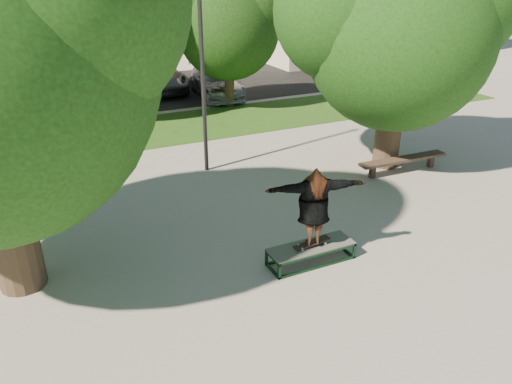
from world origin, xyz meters
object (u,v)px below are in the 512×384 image
car_grey (156,75)px  car_silver_b (216,82)px  grind_box (311,254)px  bench (403,160)px  tree_right (396,24)px  lamppost (202,62)px

car_grey → car_silver_b: (2.15, -2.42, -0.05)m
grind_box → bench: size_ratio=0.62×
grind_box → car_silver_b: car_silver_b is taller
tree_right → bench: bearing=-75.9°
lamppost → bench: bearing=-27.5°
tree_right → bench: size_ratio=2.26×
bench → car_silver_b: 11.26m
lamppost → car_silver_b: lamppost is taller
tree_right → bench: tree_right is taller
car_grey → car_silver_b: size_ratio=1.13×
grind_box → bench: bench is taller
bench → car_grey: bearing=107.0°
tree_right → car_silver_b: (-1.27, 10.42, -3.44)m
lamppost → grind_box: size_ratio=3.39×
car_grey → tree_right: bearing=-72.5°
car_silver_b → car_grey: bearing=138.2°
tree_right → car_grey: 13.71m
lamppost → grind_box: 6.40m
car_silver_b → tree_right: bearing=-76.5°
grind_box → car_grey: car_grey is taller
tree_right → bench: (0.19, -0.74, -3.73)m
lamppost → grind_box: lamppost is taller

